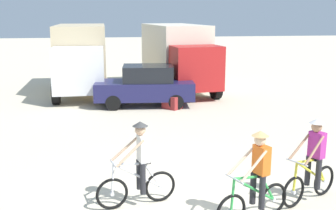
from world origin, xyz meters
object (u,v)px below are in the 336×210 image
object	(u,v)px
sedan_parked	(145,86)
cyclist_orange_shirt	(139,167)
box_truck_tan_camper	(81,55)
supply_crate	(172,102)
cyclist_cowboy_hat	(256,180)
cyclist_near_camera	(313,163)
box_truck_cream_rv	(178,54)

from	to	relation	value
sedan_parked	cyclist_orange_shirt	world-z (taller)	cyclist_orange_shirt
box_truck_tan_camper	supply_crate	size ratio (longest dim) A/B	9.43
sedan_parked	cyclist_cowboy_hat	size ratio (longest dim) A/B	2.38
box_truck_tan_camper	cyclist_near_camera	bearing A→B (deg)	-67.51
box_truck_cream_rv	sedan_parked	distance (m)	4.23
box_truck_tan_camper	supply_crate	xyz separation A→B (m)	(3.95, -4.30, -1.60)
box_truck_cream_rv	sedan_parked	bearing A→B (deg)	-119.41
cyclist_near_camera	supply_crate	xyz separation A→B (m)	(-1.59, 9.09, -0.57)
cyclist_orange_shirt	box_truck_cream_rv	bearing A→B (deg)	76.91
box_truck_cream_rv	supply_crate	world-z (taller)	box_truck_cream_rv
cyclist_cowboy_hat	supply_crate	size ratio (longest dim) A/B	2.53
sedan_parked	cyclist_orange_shirt	bearing A→B (deg)	-96.11
box_truck_tan_camper	cyclist_cowboy_hat	world-z (taller)	box_truck_tan_camper
sedan_parked	cyclist_orange_shirt	distance (m)	9.51
box_truck_cream_rv	supply_crate	bearing A→B (deg)	-102.62
cyclist_cowboy_hat	cyclist_near_camera	size ratio (longest dim) A/B	1.00
sedan_parked	cyclist_near_camera	bearing A→B (deg)	-74.79
box_truck_tan_camper	cyclist_orange_shirt	size ratio (longest dim) A/B	3.72
cyclist_cowboy_hat	sedan_parked	bearing A→B (deg)	96.31
box_truck_tan_camper	cyclist_orange_shirt	bearing A→B (deg)	-81.85
supply_crate	box_truck_cream_rv	bearing A→B (deg)	77.38
box_truck_tan_camper	cyclist_near_camera	world-z (taller)	box_truck_tan_camper
box_truck_tan_camper	cyclist_cowboy_hat	size ratio (longest dim) A/B	3.72
box_truck_tan_camper	cyclist_orange_shirt	world-z (taller)	box_truck_tan_camper
box_truck_cream_rv	cyclist_cowboy_hat	size ratio (longest dim) A/B	3.84
box_truck_cream_rv	cyclist_cowboy_hat	xyz separation A→B (m)	(-0.86, -14.05, -1.03)
cyclist_cowboy_hat	cyclist_near_camera	distance (m)	1.65
box_truck_tan_camper	cyclist_near_camera	size ratio (longest dim) A/B	3.72
box_truck_tan_camper	supply_crate	world-z (taller)	box_truck_tan_camper
box_truck_tan_camper	sedan_parked	bearing A→B (deg)	-51.40
box_truck_tan_camper	box_truck_cream_rv	xyz separation A→B (m)	(4.90, -0.03, 0.00)
box_truck_cream_rv	supply_crate	xyz separation A→B (m)	(-0.96, -4.27, -1.60)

